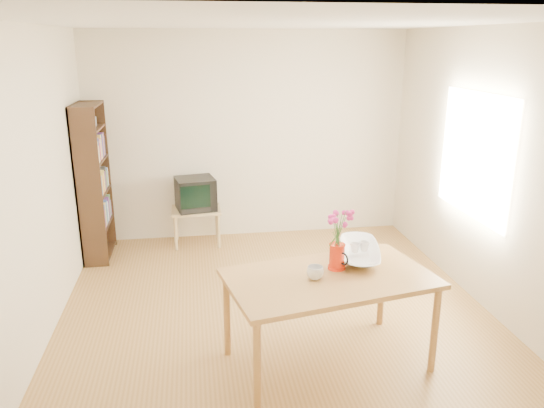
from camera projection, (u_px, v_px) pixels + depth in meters
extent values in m
plane|color=olive|center=(277.00, 315.00, 4.96)|extent=(4.50, 4.50, 0.00)
plane|color=white|center=(278.00, 22.00, 4.19)|extent=(4.50, 4.50, 0.00)
plane|color=beige|center=(249.00, 137.00, 6.70)|extent=(4.00, 0.00, 4.00)
plane|color=beige|center=(355.00, 303.00, 2.45)|extent=(4.00, 0.00, 4.00)
plane|color=beige|center=(34.00, 190.00, 4.29)|extent=(0.00, 4.50, 4.50)
plane|color=beige|center=(492.00, 173.00, 4.86)|extent=(0.00, 4.50, 4.50)
plane|color=white|center=(474.00, 155.00, 5.11)|extent=(0.00, 1.30, 1.30)
cube|color=olive|center=(330.00, 278.00, 4.03)|extent=(1.69, 1.17, 0.04)
cylinder|color=olive|center=(257.00, 368.00, 3.56)|extent=(0.06, 0.06, 0.71)
cylinder|color=olive|center=(435.00, 330.00, 4.03)|extent=(0.06, 0.06, 0.71)
cylinder|color=olive|center=(227.00, 315.00, 4.25)|extent=(0.06, 0.06, 0.71)
cylinder|color=olive|center=(382.00, 288.00, 4.71)|extent=(0.06, 0.06, 0.71)
cube|color=tan|center=(196.00, 210.00, 6.59)|extent=(0.60, 0.45, 0.03)
cylinder|color=tan|center=(176.00, 234.00, 6.44)|extent=(0.04, 0.04, 0.43)
cylinder|color=tan|center=(219.00, 231.00, 6.52)|extent=(0.04, 0.04, 0.43)
cylinder|color=tan|center=(176.00, 224.00, 6.79)|extent=(0.04, 0.04, 0.43)
cylinder|color=tan|center=(217.00, 222.00, 6.87)|extent=(0.04, 0.04, 0.43)
cube|color=black|center=(89.00, 191.00, 5.76)|extent=(0.28, 0.02, 1.80)
cube|color=black|center=(99.00, 176.00, 6.40)|extent=(0.28, 0.03, 1.80)
cube|color=black|center=(82.00, 183.00, 6.06)|extent=(0.02, 0.70, 1.80)
cube|color=black|center=(101.00, 252.00, 6.33)|extent=(0.27, 0.65, 0.02)
cube|color=black|center=(98.00, 224.00, 6.23)|extent=(0.27, 0.65, 0.02)
cube|color=black|center=(95.00, 193.00, 6.11)|extent=(0.27, 0.65, 0.02)
cube|color=black|center=(92.00, 161.00, 6.00)|extent=(0.27, 0.65, 0.02)
cube|color=black|center=(88.00, 129.00, 5.90)|extent=(0.27, 0.65, 0.02)
cube|color=black|center=(86.00, 105.00, 5.82)|extent=(0.27, 0.65, 0.02)
cylinder|color=red|center=(337.00, 257.00, 4.12)|extent=(0.12, 0.12, 0.20)
cylinder|color=red|center=(336.00, 267.00, 4.15)|extent=(0.14, 0.14, 0.02)
cylinder|color=red|center=(337.00, 245.00, 4.09)|extent=(0.13, 0.13, 0.01)
cone|color=red|center=(336.00, 250.00, 4.05)|extent=(0.07, 0.08, 0.06)
torus|color=black|center=(339.00, 252.00, 4.19)|extent=(0.06, 0.10, 0.10)
imported|color=white|center=(315.00, 273.00, 3.96)|extent=(0.16, 0.16, 0.10)
imported|color=white|center=(361.00, 230.00, 4.32)|extent=(0.59, 0.59, 0.46)
imported|color=white|center=(356.00, 236.00, 4.33)|extent=(0.09, 0.09, 0.07)
imported|color=white|center=(365.00, 234.00, 4.36)|extent=(0.09, 0.09, 0.07)
cube|color=black|center=(195.00, 194.00, 6.52)|extent=(0.52, 0.49, 0.39)
cube|color=black|center=(195.00, 190.00, 6.59)|extent=(0.35, 0.28, 0.28)
cube|color=black|center=(196.00, 197.00, 6.32)|extent=(0.35, 0.08, 0.28)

